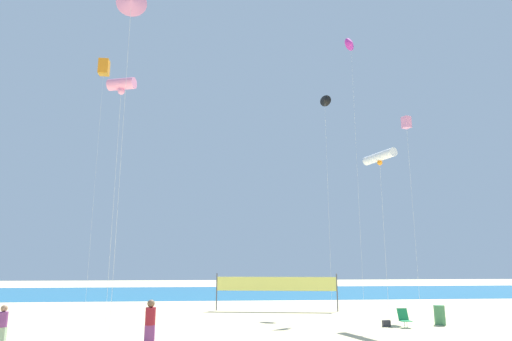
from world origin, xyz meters
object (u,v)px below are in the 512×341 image
object	(u,v)px
folding_beach_chair	(404,317)
kite_black_delta	(325,101)
kite_pink_box	(406,123)
kite_pink_tube	(122,85)
volleyball_net	(276,285)
kite_pink_delta	(131,2)
kite_orange_box	(104,68)
beachgoer_plum_shirt	(2,324)
kite_magenta_delta	(351,44)
beachgoer_maroon_shirt	(150,321)
kite_white_tube	(379,157)
trash_barrel	(440,315)
beach_handbag	(386,323)

from	to	relation	value
folding_beach_chair	kite_black_delta	bearing A→B (deg)	97.09
kite_pink_box	kite_pink_tube	xyz separation A→B (m)	(-19.14, -5.80, -0.19)
volleyball_net	kite_pink_delta	world-z (taller)	kite_pink_delta
folding_beach_chair	volleyball_net	xyz separation A→B (m)	(-5.39, 7.68, 1.17)
kite_pink_delta	kite_orange_box	size ratio (longest dim) A/B	0.79
kite_orange_box	kite_pink_tube	bearing A→B (deg)	-70.09
beachgoer_plum_shirt	volleyball_net	size ratio (longest dim) A/B	0.19
kite_orange_box	kite_magenta_delta	bearing A→B (deg)	-10.80
beachgoer_plum_shirt	kite_orange_box	xyz separation A→B (m)	(-2.19, 18.47, 19.42)
beachgoer_maroon_shirt	kite_pink_box	bearing A→B (deg)	7.94
kite_pink_box	kite_orange_box	bearing A→B (deg)	161.89
beachgoer_maroon_shirt	kite_black_delta	distance (m)	23.46
kite_pink_delta	kite_white_tube	bearing A→B (deg)	18.06
beachgoer_maroon_shirt	kite_pink_delta	world-z (taller)	kite_pink_delta
volleyball_net	kite_white_tube	bearing A→B (deg)	-44.51
trash_barrel	beachgoer_maroon_shirt	bearing A→B (deg)	-162.10
beachgoer_plum_shirt	kite_pink_box	bearing A→B (deg)	71.95
beach_handbag	kite_orange_box	xyz separation A→B (m)	(-19.00, 14.88, 20.08)
trash_barrel	beach_handbag	distance (m)	3.05
kite_black_delta	kite_pink_delta	world-z (taller)	kite_pink_delta
volleyball_net	beach_handbag	world-z (taller)	volleyball_net
trash_barrel	beach_handbag	xyz separation A→B (m)	(-3.01, -0.39, -0.33)
kite_black_delta	kite_orange_box	size ratio (longest dim) A/B	0.78
beach_handbag	kite_white_tube	xyz separation A→B (m)	(0.95, 2.00, 9.09)
kite_magenta_delta	kite_white_tube	bearing A→B (deg)	-99.94
beachgoer_plum_shirt	kite_magenta_delta	size ratio (longest dim) A/B	0.07
kite_pink_delta	kite_orange_box	world-z (taller)	kite_orange_box
beachgoer_maroon_shirt	trash_barrel	size ratio (longest dim) A/B	1.79
kite_magenta_delta	kite_black_delta	bearing A→B (deg)	-167.73
kite_white_tube	trash_barrel	bearing A→B (deg)	-37.92
folding_beach_chair	beach_handbag	world-z (taller)	folding_beach_chair
trash_barrel	kite_pink_delta	bearing A→B (deg)	-169.63
beachgoer_plum_shirt	kite_pink_delta	world-z (taller)	kite_pink_delta
kite_white_tube	kite_pink_tube	distance (m)	15.46
kite_pink_delta	kite_black_delta	bearing A→B (deg)	44.79
beachgoer_plum_shirt	trash_barrel	size ratio (longest dim) A/B	1.57
beach_handbag	kite_white_tube	distance (m)	9.35
volleyball_net	kite_pink_box	size ratio (longest dim) A/B	0.59
folding_beach_chair	kite_white_tube	bearing A→B (deg)	88.94
kite_white_tube	kite_orange_box	size ratio (longest dim) A/B	0.45
folding_beach_chair	trash_barrel	world-z (taller)	trash_barrel
beachgoer_plum_shirt	kite_black_delta	world-z (taller)	kite_black_delta
beachgoer_maroon_shirt	kite_magenta_delta	distance (m)	28.67
volleyball_net	kite_magenta_delta	bearing A→B (deg)	25.47
kite_white_tube	kite_pink_delta	bearing A→B (deg)	-161.94
beachgoer_maroon_shirt	kite_pink_delta	size ratio (longest dim) A/B	0.10
folding_beach_chair	trash_barrel	xyz separation A→B (m)	(2.19, 0.65, 0.02)
kite_magenta_delta	kite_orange_box	xyz separation A→B (m)	(-21.49, 4.10, -1.07)
volleyball_net	kite_magenta_delta	size ratio (longest dim) A/B	0.36
beachgoer_plum_shirt	kite_pink_delta	distance (m)	15.46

